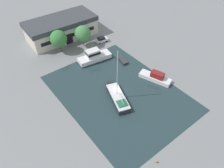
{
  "coord_description": "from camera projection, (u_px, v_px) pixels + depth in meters",
  "views": [
    {
      "loc": [
        -25.09,
        -29.47,
        38.82
      ],
      "look_at": [
        0.0,
        2.64,
        1.0
      ],
      "focal_mm": 35.0,
      "sensor_mm": 36.0,
      "label": 1
    }
  ],
  "objects": [
    {
      "name": "mooring_bollard",
      "position": [
        156.0,
        162.0,
        40.85
      ],
      "size": [
        0.3,
        0.3,
        0.64
      ],
      "color": "olive",
      "rests_on": "ground"
    },
    {
      "name": "quay_tree_by_water",
      "position": [
        83.0,
        34.0,
        67.3
      ],
      "size": [
        5.02,
        5.02,
        6.96
      ],
      "color": "brown",
      "rests_on": "ground"
    },
    {
      "name": "motor_cruiser",
      "position": [
        94.0,
        57.0,
        63.76
      ],
      "size": [
        10.3,
        4.76,
        3.68
      ],
      "rotation": [
        0.0,
        0.0,
        1.43
      ],
      "color": "white",
      "rests_on": "water_canal"
    },
    {
      "name": "quay_tree_near_building",
      "position": [
        58.0,
        39.0,
        64.64
      ],
      "size": [
        5.05,
        5.05,
        7.24
      ],
      "color": "brown",
      "rests_on": "ground"
    },
    {
      "name": "sailboat_moored",
      "position": [
        118.0,
        97.0,
        52.61
      ],
      "size": [
        5.94,
        10.92,
        13.63
      ],
      "rotation": [
        0.0,
        0.0,
        -0.32
      ],
      "color": "#23282D",
      "rests_on": "water_canal"
    },
    {
      "name": "water_canal",
      "position": [
        118.0,
        93.0,
        54.75
      ],
      "size": [
        26.11,
        35.25,
        0.01
      ],
      "primitive_type": "cube",
      "color": "#23383D",
      "rests_on": "ground"
    },
    {
      "name": "ground_plane",
      "position": [
        118.0,
        93.0,
        54.75
      ],
      "size": [
        440.0,
        440.0,
        0.0
      ],
      "primitive_type": "plane",
      "color": "gray"
    },
    {
      "name": "cabin_boat",
      "position": [
        156.0,
        77.0,
        57.69
      ],
      "size": [
        5.26,
        8.87,
        2.58
      ],
      "rotation": [
        0.0,
        0.0,
        0.34
      ],
      "color": "white",
      "rests_on": "water_canal"
    },
    {
      "name": "small_dinghy",
      "position": [
        122.0,
        60.0,
        64.22
      ],
      "size": [
        2.54,
        4.66,
        0.67
      ],
      "rotation": [
        0.0,
        0.0,
        6.06
      ],
      "color": "#23282D",
      "rests_on": "water_canal"
    },
    {
      "name": "parked_car",
      "position": [
        102.0,
        40.0,
        71.48
      ],
      "size": [
        4.4,
        2.39,
        1.74
      ],
      "rotation": [
        0.0,
        0.0,
        4.59
      ],
      "color": "silver",
      "rests_on": "ground"
    },
    {
      "name": "warehouse_building",
      "position": [
        61.0,
        28.0,
        72.27
      ],
      "size": [
        23.12,
        11.66,
        6.46
      ],
      "rotation": [
        0.0,
        0.0,
        -0.04
      ],
      "color": "beige",
      "rests_on": "ground"
    }
  ]
}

